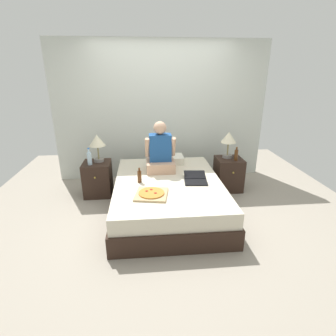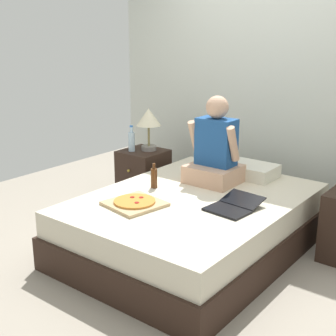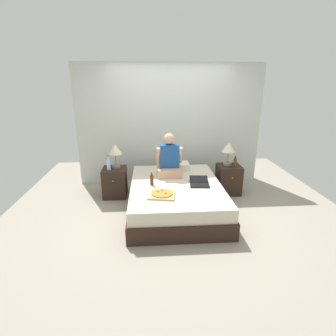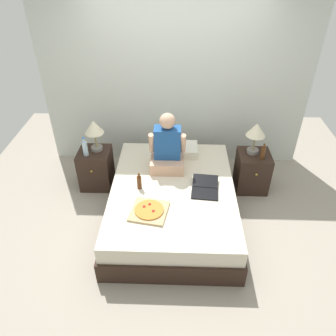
{
  "view_description": "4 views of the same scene",
  "coord_description": "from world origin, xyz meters",
  "px_view_note": "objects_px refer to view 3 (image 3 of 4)",
  "views": [
    {
      "loc": [
        -0.33,
        -3.48,
        1.99
      ],
      "look_at": [
        -0.0,
        -0.0,
        0.68
      ],
      "focal_mm": 28.0,
      "sensor_mm": 36.0,
      "label": 1
    },
    {
      "loc": [
        2.07,
        -3.0,
        1.81
      ],
      "look_at": [
        -0.11,
        -0.21,
        0.76
      ],
      "focal_mm": 50.0,
      "sensor_mm": 36.0,
      "label": 2
    },
    {
      "loc": [
        -0.43,
        -4.12,
        2.16
      ],
      "look_at": [
        -0.13,
        0.02,
        0.76
      ],
      "focal_mm": 28.0,
      "sensor_mm": 36.0,
      "label": 3
    },
    {
      "loc": [
        0.05,
        -3.15,
        3.03
      ],
      "look_at": [
        -0.06,
        0.02,
        0.76
      ],
      "focal_mm": 35.0,
      "sensor_mm": 36.0,
      "label": 4
    }
  ],
  "objects_px": {
    "bed": "(176,197)",
    "pizza_box": "(162,194)",
    "beer_bottle_on_bed": "(152,180)",
    "person_seated": "(169,160)",
    "lamp_on_right_nightstand": "(229,149)",
    "beer_bottle": "(235,162)",
    "nightstand_left": "(115,182)",
    "lamp_on_left_nightstand": "(115,151)",
    "water_bottle": "(109,164)",
    "laptop": "(199,183)",
    "nightstand_right": "(228,179)"
  },
  "relations": [
    {
      "from": "lamp_on_right_nightstand",
      "to": "person_seated",
      "type": "xyz_separation_m",
      "value": [
        -1.17,
        -0.26,
        -0.13
      ]
    },
    {
      "from": "nightstand_left",
      "to": "laptop",
      "type": "relative_size",
      "value": 1.28
    },
    {
      "from": "lamp_on_left_nightstand",
      "to": "laptop",
      "type": "relative_size",
      "value": 1.02
    },
    {
      "from": "nightstand_right",
      "to": "pizza_box",
      "type": "bearing_deg",
      "value": -141.4
    },
    {
      "from": "bed",
      "to": "water_bottle",
      "type": "height_order",
      "value": "water_bottle"
    },
    {
      "from": "laptop",
      "to": "bed",
      "type": "bearing_deg",
      "value": 171.9
    },
    {
      "from": "lamp_on_left_nightstand",
      "to": "beer_bottle_on_bed",
      "type": "bearing_deg",
      "value": -47.2
    },
    {
      "from": "water_bottle",
      "to": "lamp_on_right_nightstand",
      "type": "distance_m",
      "value": 2.3
    },
    {
      "from": "person_seated",
      "to": "laptop",
      "type": "xyz_separation_m",
      "value": [
        0.47,
        -0.49,
        -0.27
      ]
    },
    {
      "from": "bed",
      "to": "person_seated",
      "type": "relative_size",
      "value": 2.71
    },
    {
      "from": "nightstand_left",
      "to": "lamp_on_left_nightstand",
      "type": "xyz_separation_m",
      "value": [
        0.04,
        0.05,
        0.61
      ]
    },
    {
      "from": "water_bottle",
      "to": "bed",
      "type": "bearing_deg",
      "value": -24.81
    },
    {
      "from": "nightstand_left",
      "to": "beer_bottle",
      "type": "bearing_deg",
      "value": -2.48
    },
    {
      "from": "nightstand_right",
      "to": "beer_bottle",
      "type": "bearing_deg",
      "value": -54.99
    },
    {
      "from": "nightstand_left",
      "to": "beer_bottle",
      "type": "distance_m",
      "value": 2.34
    },
    {
      "from": "lamp_on_right_nightstand",
      "to": "beer_bottle_on_bed",
      "type": "relative_size",
      "value": 2.05
    },
    {
      "from": "water_bottle",
      "to": "person_seated",
      "type": "relative_size",
      "value": 0.35
    },
    {
      "from": "laptop",
      "to": "beer_bottle_on_bed",
      "type": "distance_m",
      "value": 0.81
    },
    {
      "from": "lamp_on_left_nightstand",
      "to": "bed",
      "type": "bearing_deg",
      "value": -32.76
    },
    {
      "from": "bed",
      "to": "lamp_on_left_nightstand",
      "type": "relative_size",
      "value": 4.69
    },
    {
      "from": "bed",
      "to": "beer_bottle",
      "type": "distance_m",
      "value": 1.38
    },
    {
      "from": "nightstand_left",
      "to": "person_seated",
      "type": "distance_m",
      "value": 1.17
    },
    {
      "from": "lamp_on_left_nightstand",
      "to": "lamp_on_right_nightstand",
      "type": "relative_size",
      "value": 1.0
    },
    {
      "from": "water_bottle",
      "to": "pizza_box",
      "type": "distance_m",
      "value": 1.39
    },
    {
      "from": "beer_bottle",
      "to": "pizza_box",
      "type": "distance_m",
      "value": 1.76
    },
    {
      "from": "beer_bottle",
      "to": "pizza_box",
      "type": "bearing_deg",
      "value": -145.38
    },
    {
      "from": "laptop",
      "to": "lamp_on_left_nightstand",
      "type": "bearing_deg",
      "value": 152.99
    },
    {
      "from": "lamp_on_left_nightstand",
      "to": "beer_bottle_on_bed",
      "type": "distance_m",
      "value": 1.04
    },
    {
      "from": "bed",
      "to": "beer_bottle",
      "type": "bearing_deg",
      "value": 24.6
    },
    {
      "from": "water_bottle",
      "to": "lamp_on_right_nightstand",
      "type": "bearing_deg",
      "value": 3.5
    },
    {
      "from": "beer_bottle_on_bed",
      "to": "lamp_on_right_nightstand",
      "type": "bearing_deg",
      "value": 25.77
    },
    {
      "from": "bed",
      "to": "beer_bottle_on_bed",
      "type": "relative_size",
      "value": 9.59
    },
    {
      "from": "bed",
      "to": "lamp_on_right_nightstand",
      "type": "relative_size",
      "value": 4.69
    },
    {
      "from": "pizza_box",
      "to": "beer_bottle_on_bed",
      "type": "bearing_deg",
      "value": 109.84
    },
    {
      "from": "lamp_on_left_nightstand",
      "to": "lamp_on_right_nightstand",
      "type": "height_order",
      "value": "same"
    },
    {
      "from": "nightstand_right",
      "to": "lamp_on_right_nightstand",
      "type": "height_order",
      "value": "lamp_on_right_nightstand"
    },
    {
      "from": "nightstand_right",
      "to": "laptop",
      "type": "relative_size",
      "value": 1.28
    },
    {
      "from": "nightstand_left",
      "to": "pizza_box",
      "type": "distance_m",
      "value": 1.41
    },
    {
      "from": "beer_bottle",
      "to": "person_seated",
      "type": "relative_size",
      "value": 0.29
    },
    {
      "from": "bed",
      "to": "pizza_box",
      "type": "relative_size",
      "value": 4.54
    },
    {
      "from": "lamp_on_left_nightstand",
      "to": "nightstand_right",
      "type": "xyz_separation_m",
      "value": [
        2.2,
        -0.05,
        -0.61
      ]
    },
    {
      "from": "bed",
      "to": "nightstand_right",
      "type": "bearing_deg",
      "value": 29.93
    },
    {
      "from": "pizza_box",
      "to": "lamp_on_right_nightstand",
      "type": "bearing_deg",
      "value": 40.47
    },
    {
      "from": "nightstand_right",
      "to": "beer_bottle",
      "type": "height_order",
      "value": "beer_bottle"
    },
    {
      "from": "lamp_on_right_nightstand",
      "to": "beer_bottle_on_bed",
      "type": "bearing_deg",
      "value": -154.23
    },
    {
      "from": "person_seated",
      "to": "beer_bottle_on_bed",
      "type": "distance_m",
      "value": 0.6
    },
    {
      "from": "bed",
      "to": "lamp_on_right_nightstand",
      "type": "xyz_separation_m",
      "value": [
        1.09,
        0.69,
        0.66
      ]
    },
    {
      "from": "beer_bottle",
      "to": "beer_bottle_on_bed",
      "type": "distance_m",
      "value": 1.7
    },
    {
      "from": "person_seated",
      "to": "beer_bottle_on_bed",
      "type": "height_order",
      "value": "person_seated"
    },
    {
      "from": "nightstand_left",
      "to": "beer_bottle",
      "type": "height_order",
      "value": "beer_bottle"
    }
  ]
}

